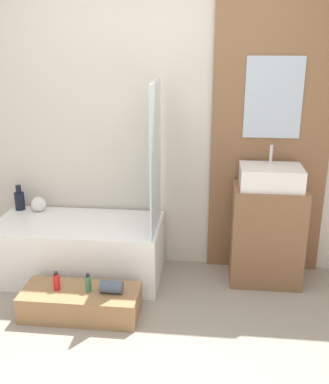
# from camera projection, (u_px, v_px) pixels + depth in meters

# --- Properties ---
(ground_plane) EXTENTS (12.00, 12.00, 0.00)m
(ground_plane) POSITION_uv_depth(u_px,v_px,m) (129.00, 381.00, 2.62)
(ground_plane) COLOR gray
(wall_tiled_back) EXTENTS (4.20, 0.06, 2.60)m
(wall_tiled_back) POSITION_uv_depth(u_px,v_px,m) (160.00, 116.00, 3.70)
(wall_tiled_back) COLOR beige
(wall_tiled_back) RESTS_ON ground_plane
(wall_wood_accent) EXTENTS (0.94, 0.04, 2.60)m
(wall_wood_accent) POSITION_uv_depth(u_px,v_px,m) (272.00, 118.00, 3.56)
(wall_wood_accent) COLOR brown
(wall_wood_accent) RESTS_ON ground_plane
(bathtub) EXTENTS (1.36, 0.66, 0.48)m
(bathtub) POSITION_uv_depth(u_px,v_px,m) (79.00, 249.00, 3.74)
(bathtub) COLOR white
(bathtub) RESTS_ON ground_plane
(glass_shower_screen) EXTENTS (0.01, 0.57, 1.13)m
(glass_shower_screen) POSITION_uv_depth(u_px,v_px,m) (155.00, 158.00, 3.40)
(glass_shower_screen) COLOR silver
(glass_shower_screen) RESTS_ON bathtub
(wooden_step_bench) EXTENTS (0.84, 0.35, 0.20)m
(wooden_step_bench) POSITION_uv_depth(u_px,v_px,m) (81.00, 302.00, 3.24)
(wooden_step_bench) COLOR #997047
(wooden_step_bench) RESTS_ON ground_plane
(vanity_cabinet) EXTENTS (0.56, 0.41, 0.81)m
(vanity_cabinet) POSITION_uv_depth(u_px,v_px,m) (266.00, 234.00, 3.63)
(vanity_cabinet) COLOR brown
(vanity_cabinet) RESTS_ON ground_plane
(sink) EXTENTS (0.48, 0.34, 0.31)m
(sink) POSITION_uv_depth(u_px,v_px,m) (271.00, 177.00, 3.48)
(sink) COLOR white
(sink) RESTS_ON vanity_cabinet
(vase_tall_dark) EXTENTS (0.09, 0.09, 0.22)m
(vase_tall_dark) POSITION_uv_depth(u_px,v_px,m) (20.00, 200.00, 3.92)
(vase_tall_dark) COLOR black
(vase_tall_dark) RESTS_ON bathtub
(vase_round_light) EXTENTS (0.13, 0.13, 0.13)m
(vase_round_light) POSITION_uv_depth(u_px,v_px,m) (39.00, 204.00, 3.89)
(vase_round_light) COLOR silver
(vase_round_light) RESTS_ON bathtub
(bottle_soap_primary) EXTENTS (0.05, 0.05, 0.14)m
(bottle_soap_primary) POSITION_uv_depth(u_px,v_px,m) (57.00, 281.00, 3.20)
(bottle_soap_primary) COLOR red
(bottle_soap_primary) RESTS_ON wooden_step_bench
(bottle_soap_secondary) EXTENTS (0.04, 0.04, 0.14)m
(bottle_soap_secondary) POSITION_uv_depth(u_px,v_px,m) (88.00, 283.00, 3.18)
(bottle_soap_secondary) COLOR #38704C
(bottle_soap_secondary) RESTS_ON wooden_step_bench
(towel_roll) EXTENTS (0.16, 0.09, 0.09)m
(towel_roll) POSITION_uv_depth(u_px,v_px,m) (112.00, 287.00, 3.17)
(towel_roll) COLOR #4C5666
(towel_roll) RESTS_ON wooden_step_bench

